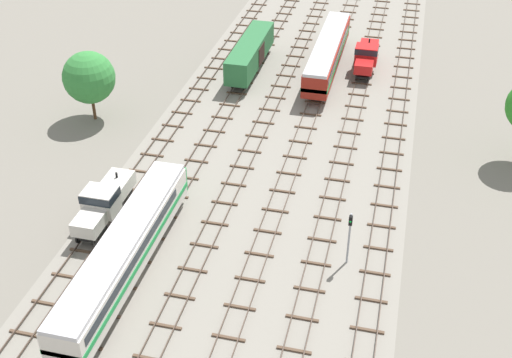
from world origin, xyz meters
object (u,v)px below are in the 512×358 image
at_px(freight_boxcar_left_mid, 250,52).
at_px(shunter_loco_centre_right_far, 367,55).
at_px(diesel_railcar_left_nearest, 125,250).
at_px(diesel_railcar_centre_midfar, 328,52).
at_px(shunter_loco_far_left_near, 103,201).
at_px(signal_post_nearest, 350,232).

relative_size(freight_boxcar_left_mid, shunter_loco_centre_right_far, 1.65).
bearing_deg(shunter_loco_centre_right_far, diesel_railcar_left_nearest, -108.29).
relative_size(diesel_railcar_left_nearest, diesel_railcar_centre_midfar, 1.00).
bearing_deg(diesel_railcar_left_nearest, shunter_loco_centre_right_far, 71.71).
relative_size(diesel_railcar_left_nearest, freight_boxcar_left_mid, 1.46).
xyz_separation_m(diesel_railcar_left_nearest, shunter_loco_far_left_near, (-4.60, 6.11, -0.59)).
xyz_separation_m(freight_boxcar_left_mid, diesel_railcar_centre_midfar, (9.20, 1.97, 0.15)).
bearing_deg(shunter_loco_far_left_near, diesel_railcar_centre_midfar, 67.95).
bearing_deg(diesel_railcar_centre_midfar, shunter_loco_centre_right_far, 18.73).
distance_m(diesel_railcar_left_nearest, freight_boxcar_left_mid, 38.23).
bearing_deg(shunter_loco_far_left_near, signal_post_nearest, -1.67).
relative_size(diesel_railcar_left_nearest, shunter_loco_centre_right_far, 2.42).
relative_size(shunter_loco_far_left_near, shunter_loco_centre_right_far, 1.00).
height_order(freight_boxcar_left_mid, diesel_railcar_centre_midfar, diesel_railcar_centre_midfar).
bearing_deg(freight_boxcar_left_mid, diesel_railcar_left_nearest, -90.01).
bearing_deg(signal_post_nearest, diesel_railcar_centre_midfar, 101.25).
bearing_deg(signal_post_nearest, freight_boxcar_left_mid, 116.20).
bearing_deg(shunter_loco_centre_right_far, diesel_railcar_centre_midfar, -161.27).
relative_size(diesel_railcar_centre_midfar, signal_post_nearest, 4.27).
distance_m(diesel_railcar_left_nearest, diesel_railcar_centre_midfar, 41.24).
height_order(shunter_loco_far_left_near, freight_boxcar_left_mid, freight_boxcar_left_mid).
xyz_separation_m(diesel_railcar_left_nearest, signal_post_nearest, (16.11, 5.51, 0.49)).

